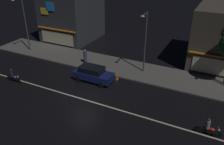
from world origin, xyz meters
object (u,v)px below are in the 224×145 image
(pedestrian_on_sidewalk, at_px, (85,57))
(motorcycle_lead, at_px, (208,128))
(streetlamp_mid, at_px, (145,38))
(traffic_cone, at_px, (117,77))
(streetlamp_west, at_px, (24,21))
(parked_car_near_kerb, at_px, (93,74))
(motorcycle_following, at_px, (13,76))

(pedestrian_on_sidewalk, distance_m, motorcycle_lead, 16.71)
(streetlamp_mid, height_order, traffic_cone, streetlamp_mid)
(traffic_cone, bearing_deg, streetlamp_west, 172.83)
(traffic_cone, bearing_deg, parked_car_near_kerb, -147.09)
(streetlamp_mid, height_order, parked_car_near_kerb, streetlamp_mid)
(motorcycle_lead, bearing_deg, traffic_cone, 153.24)
(streetlamp_west, distance_m, streetlamp_mid, 16.74)
(streetlamp_mid, xyz_separation_m, parked_car_near_kerb, (-4.18, -4.17, -3.36))
(streetlamp_west, height_order, parked_car_near_kerb, streetlamp_west)
(streetlamp_west, height_order, motorcycle_lead, streetlamp_west)
(pedestrian_on_sidewalk, bearing_deg, motorcycle_following, -19.17)
(streetlamp_mid, xyz_separation_m, motorcycle_following, (-11.84, -8.22, -3.60))
(streetlamp_west, distance_m, motorcycle_lead, 25.90)
(streetlamp_west, xyz_separation_m, parked_car_near_kerb, (12.53, -3.26, -3.56))
(streetlamp_west, bearing_deg, pedestrian_on_sidewalk, 0.27)
(parked_car_near_kerb, bearing_deg, traffic_cone, -147.09)
(streetlamp_mid, distance_m, motorcycle_lead, 11.62)
(streetlamp_mid, relative_size, pedestrian_on_sidewalk, 3.82)
(streetlamp_mid, height_order, motorcycle_lead, streetlamp_mid)
(streetlamp_west, bearing_deg, motorcycle_following, -56.29)
(streetlamp_west, height_order, pedestrian_on_sidewalk, streetlamp_west)
(streetlamp_mid, distance_m, motorcycle_following, 14.85)
(motorcycle_lead, bearing_deg, parked_car_near_kerb, 163.32)
(pedestrian_on_sidewalk, height_order, traffic_cone, pedestrian_on_sidewalk)
(streetlamp_mid, bearing_deg, motorcycle_lead, -43.46)
(motorcycle_following, bearing_deg, parked_car_near_kerb, -156.95)
(pedestrian_on_sidewalk, bearing_deg, streetlamp_mid, 109.44)
(pedestrian_on_sidewalk, xyz_separation_m, traffic_cone, (5.28, -1.89, -0.69))
(streetlamp_west, xyz_separation_m, traffic_cone, (14.71, -1.85, -4.15))
(motorcycle_lead, height_order, traffic_cone, motorcycle_lead)
(streetlamp_mid, bearing_deg, traffic_cone, -125.95)
(pedestrian_on_sidewalk, distance_m, motorcycle_following, 8.66)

